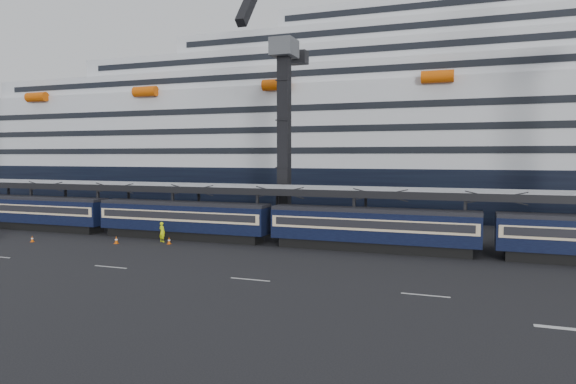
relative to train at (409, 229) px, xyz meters
name	(u,v)px	position (x,y,z in m)	size (l,w,h in m)	color
ground	(461,283)	(4.65, -10.00, -2.20)	(260.00, 260.00, 0.00)	black
train	(409,229)	(0.00, 0.00, 0.00)	(133.05, 3.00, 4.05)	black
canopy	(466,193)	(4.65, 4.00, 3.05)	(130.00, 6.25, 5.53)	#9D9EA5
cruise_ship	(463,132)	(3.57, 35.99, 10.14)	(214.09, 28.84, 34.00)	black
crane_dark_near	(283,128)	(-15.35, 8.59, 9.73)	(4.50, 17.75, 35.08)	#45484C
worker	(162,232)	(-24.30, -2.50, -1.18)	(0.75, 0.49, 2.05)	#E6FF0D
traffic_cone_a	(32,239)	(-36.67, -7.04, -1.87)	(0.34, 0.34, 0.68)	#DA5206
traffic_cone_b	(116,240)	(-28.00, -4.95, -1.81)	(0.39, 0.39, 0.79)	#DA5206
traffic_cone_c	(169,240)	(-22.91, -3.38, -1.84)	(0.37, 0.37, 0.74)	#DA5206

